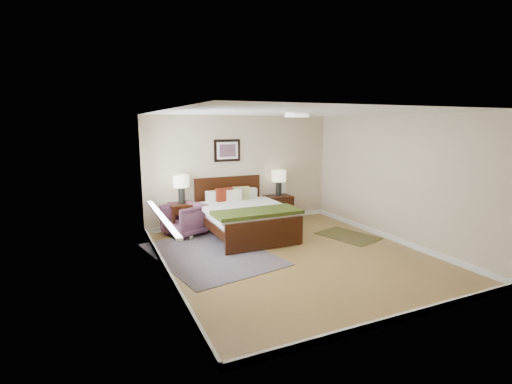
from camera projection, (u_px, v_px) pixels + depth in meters
floor at (294, 255)px, 6.62m from camera, size 5.00×5.00×0.00m
back_wall at (241, 170)px, 8.63m from camera, size 4.50×0.04×2.50m
front_wall at (408, 220)px, 4.15m from camera, size 4.50×0.04×2.50m
left_wall at (164, 197)px, 5.48m from camera, size 0.04×5.00×2.50m
right_wall at (394, 179)px, 7.30m from camera, size 0.04×5.00×2.50m
ceiling at (297, 112)px, 6.17m from camera, size 4.50×5.00×0.02m
window at (159, 181)px, 6.11m from camera, size 0.11×2.72×1.32m
door at (197, 242)px, 3.96m from camera, size 0.06×1.00×2.18m
ceil_fixture at (297, 115)px, 6.17m from camera, size 0.44×0.44×0.08m
bed at (244, 212)px, 7.72m from camera, size 1.70×2.05×1.11m
wall_art at (227, 150)px, 8.38m from camera, size 0.62×0.05×0.50m
nightstand_left at (182, 209)px, 7.95m from camera, size 0.53×0.48×0.63m
nightstand_right at (279, 206)px, 8.93m from camera, size 0.62×0.46×0.61m
lamp_left at (181, 184)px, 7.87m from camera, size 0.34×0.34×0.61m
lamp_right at (279, 178)px, 8.82m from camera, size 0.34×0.34×0.61m
armchair at (184, 220)px, 7.75m from camera, size 0.98×0.97×0.68m
rug_persian at (210, 254)px, 6.67m from camera, size 2.25×2.84×0.01m
rug_navy at (348, 236)px, 7.75m from camera, size 1.11×1.37×0.01m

